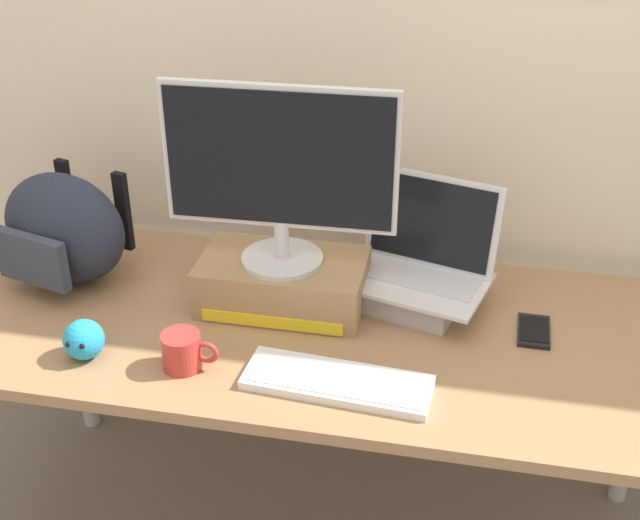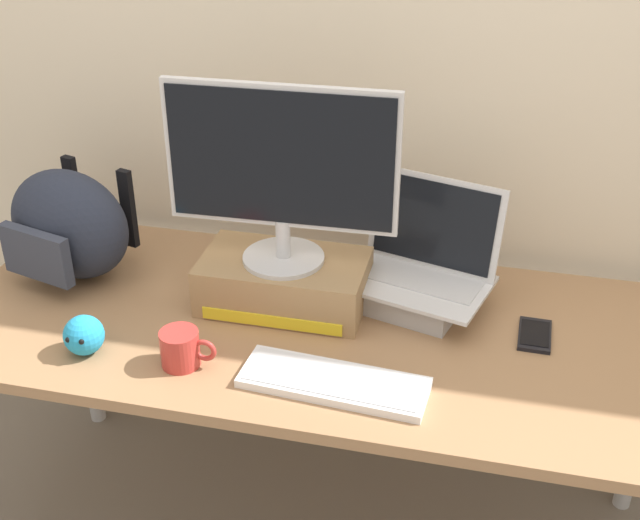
# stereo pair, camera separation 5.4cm
# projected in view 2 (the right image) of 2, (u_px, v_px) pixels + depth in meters

# --- Properties ---
(back_wall) EXTENTS (7.00, 0.10, 2.60)m
(back_wall) POSITION_uv_depth(u_px,v_px,m) (363.00, 40.00, 2.15)
(back_wall) COLOR beige
(back_wall) RESTS_ON ground
(desk) EXTENTS (1.82, 0.77, 0.73)m
(desk) POSITION_uv_depth(u_px,v_px,m) (320.00, 347.00, 2.05)
(desk) COLOR #99704C
(desk) RESTS_ON ground
(toner_box_yellow) EXTENTS (0.41, 0.24, 0.13)m
(toner_box_yellow) POSITION_uv_depth(u_px,v_px,m) (284.00, 282.00, 2.07)
(toner_box_yellow) COLOR #9E7A51
(toner_box_yellow) RESTS_ON desk
(desktop_monitor) EXTENTS (0.55, 0.20, 0.45)m
(desktop_monitor) POSITION_uv_depth(u_px,v_px,m) (281.00, 171.00, 1.92)
(desktop_monitor) COLOR silver
(desktop_monitor) RESTS_ON toner_box_yellow
(open_laptop) EXTENTS (0.40, 0.32, 0.31)m
(open_laptop) POSITION_uv_depth(u_px,v_px,m) (419.00, 282.00, 2.07)
(open_laptop) COLOR #ADADB2
(open_laptop) RESTS_ON desk
(external_keyboard) EXTENTS (0.42, 0.17, 0.02)m
(external_keyboard) POSITION_uv_depth(u_px,v_px,m) (334.00, 382.00, 1.81)
(external_keyboard) COLOR white
(external_keyboard) RESTS_ON desk
(messenger_backpack) EXTENTS (0.39, 0.32, 0.29)m
(messenger_backpack) POSITION_uv_depth(u_px,v_px,m) (69.00, 225.00, 2.16)
(messenger_backpack) COLOR #232838
(messenger_backpack) RESTS_ON desk
(coffee_mug) EXTENTS (0.13, 0.09, 0.09)m
(coffee_mug) POSITION_uv_depth(u_px,v_px,m) (181.00, 348.00, 1.86)
(coffee_mug) COLOR #B2332D
(coffee_mug) RESTS_ON desk
(cell_phone) EXTENTS (0.08, 0.14, 0.01)m
(cell_phone) POSITION_uv_depth(u_px,v_px,m) (535.00, 335.00, 1.97)
(cell_phone) COLOR black
(cell_phone) RESTS_ON desk
(plush_toy) EXTENTS (0.09, 0.09, 0.09)m
(plush_toy) POSITION_uv_depth(u_px,v_px,m) (84.00, 335.00, 1.90)
(plush_toy) COLOR #2393CC
(plush_toy) RESTS_ON desk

